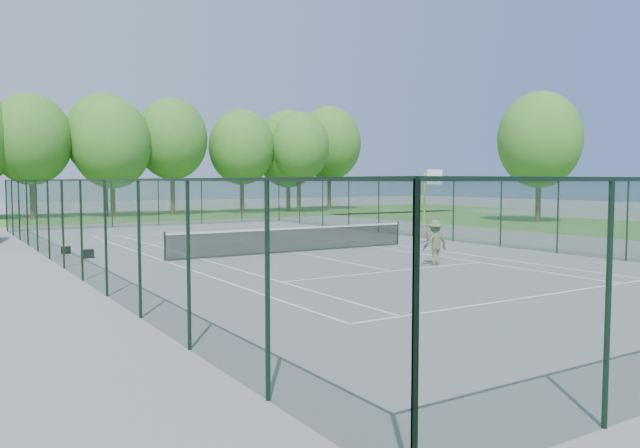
# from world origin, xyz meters

# --- Properties ---
(ground) EXTENTS (140.00, 140.00, 0.00)m
(ground) POSITION_xyz_m (0.00, 0.00, 0.00)
(ground) COLOR slate
(ground) RESTS_ON ground
(grass_far) EXTENTS (80.00, 16.00, 0.01)m
(grass_far) POSITION_xyz_m (0.00, 30.00, 0.01)
(grass_far) COLOR #437B2C
(grass_far) RESTS_ON ground
(grass_side) EXTENTS (14.00, 40.00, 0.01)m
(grass_side) POSITION_xyz_m (24.00, 4.00, 0.01)
(grass_side) COLOR #437B2C
(grass_side) RESTS_ON ground
(court_lines) EXTENTS (11.05, 23.85, 0.01)m
(court_lines) POSITION_xyz_m (0.00, 0.00, 0.00)
(court_lines) COLOR white
(court_lines) RESTS_ON ground
(tennis_net) EXTENTS (11.08, 0.08, 1.10)m
(tennis_net) POSITION_xyz_m (0.00, 0.00, 0.58)
(tennis_net) COLOR black
(tennis_net) RESTS_ON ground
(fence_enclosure) EXTENTS (18.05, 36.05, 3.02)m
(fence_enclosure) POSITION_xyz_m (0.00, 0.00, 1.56)
(fence_enclosure) COLOR #1A3D21
(fence_enclosure) RESTS_ON ground
(tree_line_far) EXTENTS (39.40, 6.40, 9.70)m
(tree_line_far) POSITION_xyz_m (0.00, 30.00, 5.99)
(tree_line_far) COLOR #473320
(tree_line_far) RESTS_ON ground
(basketball_goal) EXTENTS (1.20, 1.43, 3.65)m
(basketball_goal) POSITION_xyz_m (13.24, 6.41, 2.57)
(basketball_goal) COLOR yellow
(basketball_goal) RESTS_ON ground
(tree_side) EXTENTS (5.88, 5.88, 9.31)m
(tree_side) POSITION_xyz_m (24.14, 7.05, 5.87)
(tree_side) COLOR #473320
(tree_side) RESTS_ON ground
(sports_bag_a) EXTENTS (0.45, 0.30, 0.34)m
(sports_bag_a) POSITION_xyz_m (-7.72, 2.52, 0.17)
(sports_bag_a) COLOR black
(sports_bag_a) RESTS_ON ground
(sports_bag_b) EXTENTS (0.41, 0.29, 0.29)m
(sports_bag_b) POSITION_xyz_m (-8.14, 4.56, 0.15)
(sports_bag_b) COLOR black
(sports_bag_b) RESTS_ON ground
(tennis_player) EXTENTS (1.73, 0.92, 1.59)m
(tennis_player) POSITION_xyz_m (2.31, -5.97, 0.80)
(tennis_player) COLOR #616948
(tennis_player) RESTS_ON ground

